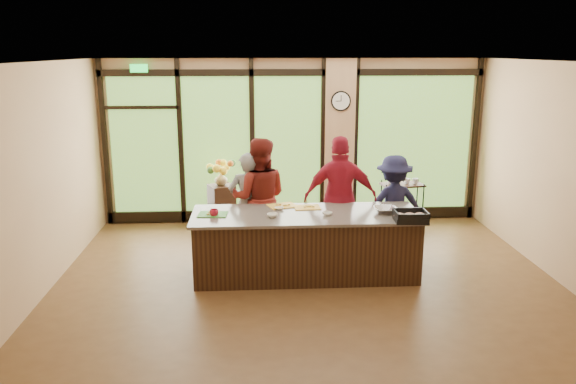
{
  "coord_description": "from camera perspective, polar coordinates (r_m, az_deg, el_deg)",
  "views": [
    {
      "loc": [
        -0.7,
        -7.21,
        3.15
      ],
      "look_at": [
        -0.25,
        0.4,
        1.21
      ],
      "focal_mm": 35.0,
      "sensor_mm": 36.0,
      "label": 1
    }
  ],
  "objects": [
    {
      "name": "floor",
      "position": [
        7.9,
        1.99,
        -9.21
      ],
      "size": [
        7.0,
        7.0,
        0.0
      ],
      "primitive_type": "plane",
      "color": "brown",
      "rests_on": "ground"
    },
    {
      "name": "ceiling",
      "position": [
        7.25,
        2.2,
        13.09
      ],
      "size": [
        7.0,
        7.0,
        0.0
      ],
      "primitive_type": "plane",
      "rotation": [
        3.14,
        0.0,
        0.0
      ],
      "color": "white",
      "rests_on": "back_wall"
    },
    {
      "name": "back_wall",
      "position": [
        10.37,
        0.52,
        5.14
      ],
      "size": [
        7.0,
        0.0,
        7.0
      ],
      "primitive_type": "plane",
      "rotation": [
        1.57,
        0.0,
        0.0
      ],
      "color": "tan",
      "rests_on": "floor"
    },
    {
      "name": "left_wall",
      "position": [
        7.91,
        -24.04,
        0.99
      ],
      "size": [
        0.0,
        6.0,
        6.0
      ],
      "primitive_type": "plane",
      "rotation": [
        1.57,
        0.0,
        1.57
      ],
      "color": "tan",
      "rests_on": "floor"
    },
    {
      "name": "right_wall",
      "position": [
        8.51,
        26.27,
        1.61
      ],
      "size": [
        0.0,
        6.0,
        6.0
      ],
      "primitive_type": "plane",
      "rotation": [
        1.57,
        0.0,
        -1.57
      ],
      "color": "tan",
      "rests_on": "floor"
    },
    {
      "name": "window_wall",
      "position": [
        10.36,
        1.44,
        4.53
      ],
      "size": [
        6.9,
        0.12,
        3.0
      ],
      "color": "tan",
      "rests_on": "floor"
    },
    {
      "name": "island_base",
      "position": [
        8.02,
        1.82,
        -5.47
      ],
      "size": [
        3.1,
        1.0,
        0.88
      ],
      "primitive_type": "cube",
      "color": "black",
      "rests_on": "floor"
    },
    {
      "name": "countertop",
      "position": [
        7.88,
        1.84,
        -2.32
      ],
      "size": [
        3.2,
        1.1,
        0.04
      ],
      "primitive_type": "cube",
      "color": "#6E655B",
      "rests_on": "island_base"
    },
    {
      "name": "wall_clock",
      "position": [
        10.24,
        5.39,
        9.19
      ],
      "size": [
        0.36,
        0.04,
        0.36
      ],
      "color": "black",
      "rests_on": "window_wall"
    },
    {
      "name": "cook_left",
      "position": [
        8.67,
        -4.06,
        -1.31
      ],
      "size": [
        0.61,
        0.41,
        1.65
      ],
      "primitive_type": "imported",
      "rotation": [
        0.0,
        0.0,
        3.16
      ],
      "color": "gray",
      "rests_on": "floor"
    },
    {
      "name": "cook_midleft",
      "position": [
        8.65,
        -2.96,
        -0.59
      ],
      "size": [
        0.96,
        0.78,
        1.86
      ],
      "primitive_type": "imported",
      "rotation": [
        0.0,
        0.0,
        3.06
      ],
      "color": "maroon",
      "rests_on": "floor"
    },
    {
      "name": "cook_midright",
      "position": [
        8.6,
        5.34,
        -0.59
      ],
      "size": [
        1.13,
        0.5,
        1.9
      ],
      "primitive_type": "imported",
      "rotation": [
        0.0,
        0.0,
        3.11
      ],
      "color": "maroon",
      "rests_on": "floor"
    },
    {
      "name": "cook_right",
      "position": [
        8.95,
        10.63,
        -1.28
      ],
      "size": [
        1.06,
        0.67,
        1.57
      ],
      "primitive_type": "imported",
      "rotation": [
        0.0,
        0.0,
        3.23
      ],
      "color": "#181936",
      "rests_on": "floor"
    },
    {
      "name": "roasting_pan",
      "position": [
        7.67,
        12.35,
        -2.66
      ],
      "size": [
        0.45,
        0.36,
        0.08
      ],
      "primitive_type": "cube",
      "rotation": [
        0.0,
        0.0,
        -0.06
      ],
      "color": "black",
      "rests_on": "countertop"
    },
    {
      "name": "mixing_bowl",
      "position": [
        8.01,
        9.86,
        -1.8
      ],
      "size": [
        0.34,
        0.34,
        0.08
      ],
      "primitive_type": "imported",
      "rotation": [
        0.0,
        0.0,
        0.05
      ],
      "color": "silver",
      "rests_on": "countertop"
    },
    {
      "name": "cutting_board_left",
      "position": [
        7.87,
        -7.66,
        -2.26
      ],
      "size": [
        0.43,
        0.34,
        0.01
      ],
      "primitive_type": "cube",
      "rotation": [
        0.0,
        0.0,
        -0.1
      ],
      "color": "green",
      "rests_on": "countertop"
    },
    {
      "name": "cutting_board_center",
      "position": [
        8.22,
        -0.58,
        -1.41
      ],
      "size": [
        0.48,
        0.41,
        0.01
      ],
      "primitive_type": "cube",
      "rotation": [
        0.0,
        0.0,
        0.33
      ],
      "color": "yellow",
      "rests_on": "countertop"
    },
    {
      "name": "cutting_board_right",
      "position": [
        8.15,
        1.96,
        -1.57
      ],
      "size": [
        0.39,
        0.3,
        0.01
      ],
      "primitive_type": "cube",
      "rotation": [
        0.0,
        0.0,
        0.05
      ],
      "color": "yellow",
      "rests_on": "countertop"
    },
    {
      "name": "prep_bowl_near",
      "position": [
        7.69,
        -1.62,
        -2.39
      ],
      "size": [
        0.19,
        0.19,
        0.05
      ],
      "primitive_type": "imported",
      "rotation": [
        0.0,
        0.0,
        0.26
      ],
      "color": "white",
      "rests_on": "countertop"
    },
    {
      "name": "prep_bowl_mid",
      "position": [
        7.79,
        4.02,
        -2.21
      ],
      "size": [
        0.18,
        0.18,
        0.04
      ],
      "primitive_type": "imported",
      "rotation": [
        0.0,
        0.0,
        -0.35
      ],
      "color": "white",
      "rests_on": "countertop"
    },
    {
      "name": "prep_bowl_far",
      "position": [
        8.05,
        -0.9,
        -1.68
      ],
      "size": [
        0.15,
        0.15,
        0.03
      ],
      "primitive_type": "imported",
      "rotation": [
        0.0,
        0.0,
        0.15
      ],
      "color": "white",
      "rests_on": "countertop"
    },
    {
      "name": "red_ramekin",
      "position": [
        7.79,
        -7.52,
        -2.1
      ],
      "size": [
        0.14,
        0.14,
        0.1
      ],
      "primitive_type": "imported",
      "rotation": [
        0.0,
        0.0,
        0.2
      ],
      "color": "#A81029",
      "rests_on": "countertop"
    },
    {
      "name": "flower_stand",
      "position": [
        10.11,
        -6.73,
        -1.54
      ],
      "size": [
        0.54,
        0.54,
        0.82
      ],
      "primitive_type": "cube",
      "rotation": [
        0.0,
        0.0,
        0.41
      ],
      "color": "black",
      "rests_on": "floor"
    },
    {
      "name": "flower_vase",
      "position": [
        9.98,
        -6.82,
        1.36
      ],
      "size": [
        0.26,
        0.26,
        0.24
      ],
      "primitive_type": "imported",
      "rotation": [
        0.0,
        0.0,
        0.17
      ],
      "color": "#8F7B4E",
      "rests_on": "flower_stand"
    },
    {
      "name": "bar_cart",
      "position": [
        10.02,
        11.47,
        -0.83
      ],
      "size": [
        0.77,
        0.51,
        0.98
      ],
      "rotation": [
        0.0,
        0.0,
        0.15
      ],
      "color": "black",
      "rests_on": "floor"
    }
  ]
}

